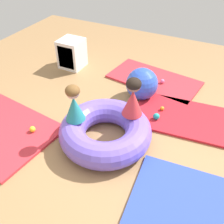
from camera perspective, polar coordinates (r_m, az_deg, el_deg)
name	(u,v)px	position (r m, az deg, el deg)	size (l,w,h in m)	color
ground_plane	(113,145)	(3.49, 0.32, -7.42)	(8.00, 8.00, 0.00)	#9E7549
gym_mat_far_right	(154,80)	(4.83, 9.35, 7.17)	(1.63, 0.83, 0.04)	red
gym_mat_near_left	(181,117)	(4.03, 15.20, -1.09)	(1.41, 0.89, 0.04)	red
gym_mat_near_right	(215,220)	(3.03, 22.06, -21.44)	(1.79, 1.13, 0.04)	#2D47B7
inflatable_cushion	(105,131)	(3.42, -1.49, -4.30)	(1.24, 1.24, 0.36)	#7056D1
child_in_red	(133,97)	(3.28, 4.70, 3.31)	(0.29, 0.29, 0.54)	red
child_in_teal	(74,103)	(3.23, -8.52, 1.93)	(0.33, 0.33, 0.51)	teal
play_ball_pink	(162,81)	(4.70, 11.22, 6.78)	(0.08, 0.08, 0.08)	pink
play_ball_yellow	(32,129)	(3.76, -17.39, -3.69)	(0.08, 0.08, 0.08)	yellow
play_ball_red	(146,71)	(4.94, 7.57, 9.07)	(0.10, 0.10, 0.10)	red
play_ball_teal	(156,116)	(3.85, 9.91, -0.97)	(0.10, 0.10, 0.10)	teal
play_ball_orange	(162,108)	(4.05, 11.17, 0.80)	(0.06, 0.06, 0.06)	orange
exercise_ball_large	(142,84)	(4.22, 6.72, 6.29)	(0.53, 0.53, 0.53)	blue
storage_cube	(71,54)	(5.18, -9.12, 12.74)	(0.44, 0.44, 0.56)	silver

